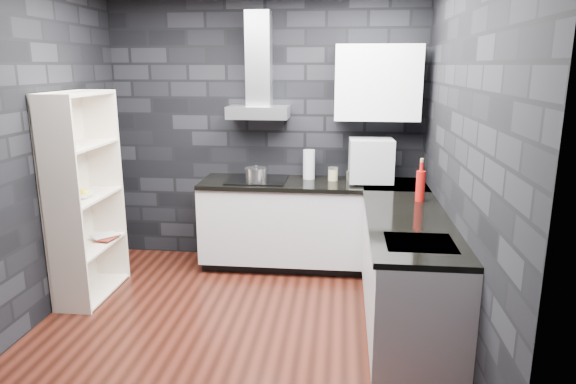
% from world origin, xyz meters
% --- Properties ---
extents(ground, '(3.20, 3.20, 0.00)m').
position_xyz_m(ground, '(0.00, 0.00, 0.00)').
color(ground, '#3F1810').
extents(wall_back, '(3.20, 0.05, 2.70)m').
position_xyz_m(wall_back, '(0.00, 1.62, 1.35)').
color(wall_back, black).
rests_on(wall_back, ground).
extents(wall_front, '(3.20, 0.05, 2.70)m').
position_xyz_m(wall_front, '(0.00, -1.62, 1.35)').
color(wall_front, black).
rests_on(wall_front, ground).
extents(wall_left, '(0.05, 3.20, 2.70)m').
position_xyz_m(wall_left, '(-1.62, 0.00, 1.35)').
color(wall_left, black).
rests_on(wall_left, ground).
extents(wall_right, '(0.05, 3.20, 2.70)m').
position_xyz_m(wall_right, '(1.62, 0.00, 1.35)').
color(wall_right, black).
rests_on(wall_right, ground).
extents(toekick_back, '(2.18, 0.50, 0.10)m').
position_xyz_m(toekick_back, '(0.50, 1.34, 0.05)').
color(toekick_back, black).
rests_on(toekick_back, ground).
extents(toekick_right, '(0.50, 1.78, 0.10)m').
position_xyz_m(toekick_right, '(1.34, 0.10, 0.05)').
color(toekick_right, black).
rests_on(toekick_right, ground).
extents(counter_back_cab, '(2.20, 0.60, 0.76)m').
position_xyz_m(counter_back_cab, '(0.50, 1.30, 0.48)').
color(counter_back_cab, silver).
rests_on(counter_back_cab, ground).
extents(counter_right_cab, '(0.60, 1.80, 0.76)m').
position_xyz_m(counter_right_cab, '(1.30, 0.10, 0.48)').
color(counter_right_cab, silver).
rests_on(counter_right_cab, ground).
extents(counter_back_top, '(2.20, 0.62, 0.04)m').
position_xyz_m(counter_back_top, '(0.50, 1.29, 0.88)').
color(counter_back_top, black).
rests_on(counter_back_top, counter_back_cab).
extents(counter_right_top, '(0.62, 1.80, 0.04)m').
position_xyz_m(counter_right_top, '(1.29, 0.10, 0.88)').
color(counter_right_top, black).
rests_on(counter_right_top, counter_right_cab).
extents(counter_corner_top, '(0.62, 0.62, 0.04)m').
position_xyz_m(counter_corner_top, '(1.30, 1.30, 0.88)').
color(counter_corner_top, black).
rests_on(counter_corner_top, counter_right_cab).
extents(hood_body, '(0.60, 0.34, 0.12)m').
position_xyz_m(hood_body, '(-0.05, 1.43, 1.56)').
color(hood_body, silver).
rests_on(hood_body, wall_back).
extents(hood_chimney, '(0.24, 0.20, 0.90)m').
position_xyz_m(hood_chimney, '(-0.05, 1.50, 2.07)').
color(hood_chimney, silver).
rests_on(hood_chimney, hood_body).
extents(upper_cabinet, '(0.80, 0.35, 0.70)m').
position_xyz_m(upper_cabinet, '(1.10, 1.43, 1.85)').
color(upper_cabinet, white).
rests_on(upper_cabinet, wall_back).
extents(cooktop, '(0.58, 0.50, 0.01)m').
position_xyz_m(cooktop, '(-0.05, 1.30, 0.91)').
color(cooktop, black).
rests_on(cooktop, counter_back_top).
extents(sink_rim, '(0.44, 0.40, 0.01)m').
position_xyz_m(sink_rim, '(1.30, -0.40, 0.89)').
color(sink_rim, silver).
rests_on(sink_rim, counter_right_top).
extents(pot, '(0.27, 0.27, 0.12)m').
position_xyz_m(pot, '(-0.04, 1.19, 0.97)').
color(pot, silver).
rests_on(pot, cooktop).
extents(glass_vase, '(0.13, 0.13, 0.29)m').
position_xyz_m(glass_vase, '(0.45, 1.43, 1.05)').
color(glass_vase, silver).
rests_on(glass_vase, counter_back_top).
extents(storage_jar, '(0.11, 0.11, 0.12)m').
position_xyz_m(storage_jar, '(0.70, 1.38, 0.96)').
color(storage_jar, tan).
rests_on(storage_jar, counter_back_top).
extents(utensil_crock, '(0.12, 0.12, 0.14)m').
position_xyz_m(utensil_crock, '(0.88, 1.22, 0.97)').
color(utensil_crock, silver).
rests_on(utensil_crock, counter_back_top).
extents(appliance_garage, '(0.43, 0.34, 0.41)m').
position_xyz_m(appliance_garage, '(1.06, 1.29, 1.12)').
color(appliance_garage, '#B1B4B9').
rests_on(appliance_garage, counter_back_top).
extents(red_bottle, '(0.09, 0.09, 0.26)m').
position_xyz_m(red_bottle, '(1.44, 0.66, 1.03)').
color(red_bottle, '#B7120E').
rests_on(red_bottle, counter_right_top).
extents(bookshelf, '(0.35, 0.80, 1.80)m').
position_xyz_m(bookshelf, '(-1.42, 0.47, 0.90)').
color(bookshelf, silver).
rests_on(bookshelf, ground).
extents(fruit_bowl, '(0.20, 0.20, 0.05)m').
position_xyz_m(fruit_bowl, '(-1.42, 0.42, 0.94)').
color(fruit_bowl, white).
rests_on(fruit_bowl, bookshelf).
extents(book_red, '(0.16, 0.05, 0.21)m').
position_xyz_m(book_red, '(-1.41, 0.64, 0.57)').
color(book_red, maroon).
rests_on(book_red, bookshelf).
extents(book_second, '(0.13, 0.12, 0.22)m').
position_xyz_m(book_second, '(-1.42, 0.70, 0.59)').
color(book_second, '#B2B2B2').
rests_on(book_second, bookshelf).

